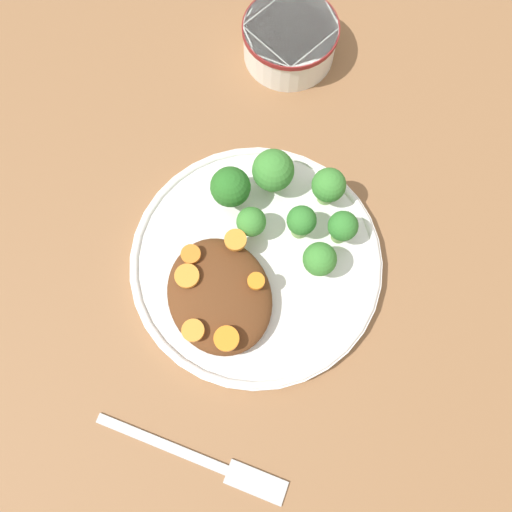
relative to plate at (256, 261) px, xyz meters
The scene contains 18 objects.
ground_plane 0.01m from the plate, ahead, with size 4.00×4.00×0.00m, color #8C603D.
plate is the anchor object (origin of this frame).
dip_bowl 0.29m from the plate, 29.56° to the right, with size 0.12×0.12×0.05m.
stew_mound 0.06m from the plate, 117.49° to the left, with size 0.13×0.11×0.03m, color #5B3319.
broccoli_floret_0 0.10m from the plate, 32.74° to the right, with size 0.05×0.05×0.06m.
broccoli_floret_1 0.07m from the plate, 75.96° to the right, with size 0.03×0.03×0.05m.
broccoli_floret_2 0.10m from the plate, 94.55° to the right, with size 0.03×0.03×0.05m.
broccoli_floret_3 0.08m from the plate, 118.67° to the right, with size 0.04×0.04×0.05m.
broccoli_floret_4 0.09m from the plate, ahead, with size 0.04×0.04×0.06m.
broccoli_floret_5 0.12m from the plate, 67.68° to the right, with size 0.04×0.04×0.05m.
broccoli_floret_6 0.05m from the plate, 12.53° to the right, with size 0.03×0.03×0.05m.
carrot_slice_0 0.05m from the plate, 40.38° to the left, with size 0.02×0.02×0.01m, color orange.
carrot_slice_1 0.11m from the plate, 121.91° to the left, with size 0.02×0.02×0.00m, color orange.
carrot_slice_2 0.10m from the plate, 141.19° to the left, with size 0.03×0.03×0.01m, color orange.
carrot_slice_3 0.05m from the plate, 159.03° to the left, with size 0.02×0.02×0.01m, color orange.
carrot_slice_4 0.08m from the plate, 71.93° to the left, with size 0.02×0.02×0.00m, color orange.
carrot_slice_5 0.09m from the plate, 93.65° to the left, with size 0.03×0.03×0.01m, color orange.
fork 0.22m from the plate, 146.12° to the left, with size 0.15×0.17×0.01m.
Camera 1 is at (-0.15, 0.06, 0.55)m, focal length 35.00 mm.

